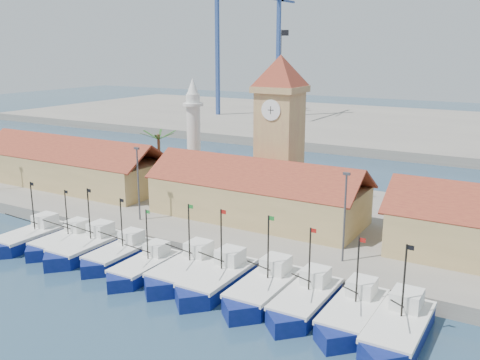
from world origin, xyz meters
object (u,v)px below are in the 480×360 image
Objects in this scene: boat_5 at (184,272)px; clock_tower at (280,128)px; boat_0 at (29,239)px; minaret at (194,134)px.

clock_tower is (-1.05, 22.75, 11.15)m from boat_5.
minaret reaches higher than boat_0.
boat_5 is 30.82m from minaret.
boat_0 is at bearing -176.16° from boat_5.
minaret is (4.86, 26.16, 8.93)m from boat_0.
clock_tower is at bearing -7.61° from minaret.
minaret is at bearing 122.95° from boat_5.
clock_tower is at bearing 92.63° from boat_5.
boat_0 is 0.45× the size of clock_tower.
boat_5 is 0.64× the size of minaret.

